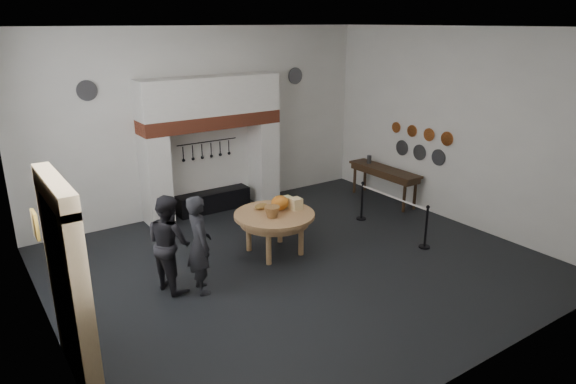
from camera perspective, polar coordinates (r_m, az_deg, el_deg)
floor at (r=10.32m, az=1.13°, el=-8.01°), size 9.00×8.00×0.02m
ceiling at (r=9.23m, az=1.31°, el=17.85°), size 9.00×8.00×0.02m
wall_back at (r=12.92m, az=-9.25°, el=7.76°), size 9.00×0.02×4.50m
wall_front at (r=6.84m, az=21.11°, el=-2.96°), size 9.00×0.02×4.50m
wall_left at (r=7.91m, az=-26.36°, el=-0.80°), size 0.02×8.00×4.50m
wall_right at (r=12.63m, az=18.20°, el=6.83°), size 0.02×8.00×4.50m
chimney_pier_left at (r=12.33m, az=-14.45°, el=1.27°), size 0.55×0.70×2.15m
chimney_pier_right at (r=13.56m, az=-2.72°, el=3.39°), size 0.55×0.70×2.15m
hearth_brick_band at (r=12.59m, az=-8.57°, el=7.80°), size 3.50×0.72×0.32m
chimney_hood at (r=12.50m, az=-8.70°, el=10.55°), size 3.50×0.70×0.90m
iron_range at (r=13.19m, az=-8.28°, el=-0.98°), size 1.90×0.45×0.50m
utensil_rail at (r=12.95m, az=-8.98°, el=5.54°), size 1.60×0.02×0.02m
door_recess at (r=7.38m, az=-23.76°, el=-10.27°), size 0.04×1.10×2.50m
door_jamb_near at (r=6.75m, az=-21.84°, el=-12.27°), size 0.22×0.30×2.60m
door_jamb_far at (r=7.99m, az=-24.20°, el=-7.69°), size 0.22×0.30×2.60m
door_lintel at (r=6.87m, az=-24.53°, el=0.24°), size 0.22×1.70×0.30m
wall_plaque at (r=8.88m, az=-26.27°, el=-3.28°), size 0.05×0.34×0.44m
work_table at (r=10.48m, az=-1.52°, el=-2.55°), size 1.80×1.80×0.07m
pumpkin at (r=10.60m, az=-0.92°, el=-1.22°), size 0.36×0.36×0.31m
cheese_block_big at (r=10.65m, az=0.88°, el=-1.31°), size 0.22×0.22×0.24m
cheese_block_small at (r=10.88m, az=-0.12°, el=-0.99°), size 0.18×0.18×0.20m
wicker_basket at (r=10.24m, az=-1.78°, el=-2.22°), size 0.35×0.35×0.22m
bread_loaf at (r=10.68m, az=-3.00°, el=-1.60°), size 0.31×0.18×0.13m
visitor_near at (r=9.12m, az=-9.81°, el=-5.76°), size 0.53×0.71×1.80m
visitor_far at (r=9.33m, az=-13.08°, el=-5.52°), size 0.84×0.98×1.77m
side_table at (r=13.81m, az=10.67°, el=2.49°), size 0.55×2.20×0.06m
pewter_jug at (r=14.19m, az=9.00°, el=3.60°), size 0.12×0.12×0.22m
copper_pan_a at (r=12.77m, az=17.25°, el=5.67°), size 0.03×0.34×0.34m
copper_pan_b at (r=13.11m, az=15.39°, el=6.16°), size 0.03×0.32×0.32m
copper_pan_c at (r=13.47m, az=13.62°, el=6.61°), size 0.03×0.30×0.30m
copper_pan_d at (r=13.83m, az=11.93°, el=7.04°), size 0.03×0.28×0.28m
pewter_plate_left at (r=13.01m, az=16.36°, el=3.71°), size 0.03×0.40×0.40m
pewter_plate_mid at (r=13.38m, az=14.40°, el=4.28°), size 0.03×0.40×0.40m
pewter_plate_right at (r=13.77m, az=12.54°, el=4.81°), size 0.03×0.40×0.40m
pewter_plate_back_left at (r=11.86m, az=-21.44°, el=10.45°), size 0.44×0.03×0.44m
pewter_plate_back_right at (r=14.09m, az=0.81°, el=12.78°), size 0.44×0.03×0.44m
barrier_post_near at (r=11.24m, az=15.09°, el=-3.88°), size 0.05×0.05×0.90m
barrier_post_far at (r=12.52m, az=8.22°, el=-1.08°), size 0.05×0.05×0.90m
barrier_rope at (r=11.72m, az=11.59°, el=-0.58°), size 0.04×2.00×0.04m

